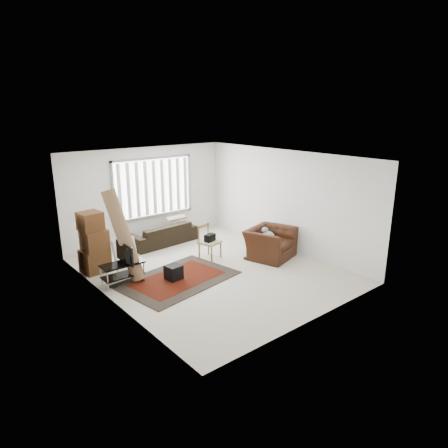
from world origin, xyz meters
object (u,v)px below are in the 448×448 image
at_px(sofa, 163,231).
at_px(moving_boxes, 94,244).
at_px(side_chair, 209,240).
at_px(tv_stand, 122,269).
at_px(armchair, 270,241).

bearing_deg(sofa, moving_boxes, 13.33).
height_order(moving_boxes, side_chair, moving_boxes).
height_order(tv_stand, sofa, sofa).
height_order(sofa, armchair, armchair).
xyz_separation_m(tv_stand, side_chair, (2.41, 0.00, 0.14)).
height_order(moving_boxes, sofa, moving_boxes).
bearing_deg(moving_boxes, sofa, 17.58).
bearing_deg(moving_boxes, side_chair, -21.56).
bearing_deg(side_chair, sofa, 84.68).
relative_size(tv_stand, armchair, 0.66).
bearing_deg(moving_boxes, armchair, -27.07).
relative_size(sofa, armchair, 1.38).
relative_size(moving_boxes, side_chair, 1.66).
distance_m(tv_stand, sofa, 2.73).
xyz_separation_m(moving_boxes, side_chair, (2.61, -1.03, -0.19)).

